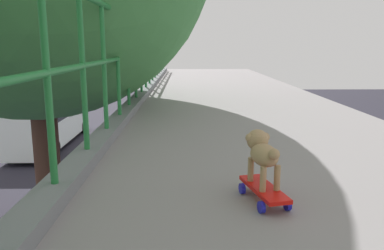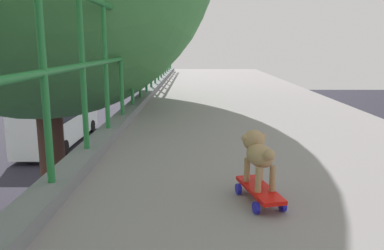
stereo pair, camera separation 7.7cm
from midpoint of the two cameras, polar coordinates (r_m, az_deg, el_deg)
The scene contains 3 objects.
city_bus at distance 28.37m, azimuth -18.78°, elevation 1.12°, with size 2.68×10.57×3.35m.
toy_skateboard at distance 2.33m, azimuth 10.83°, elevation -9.50°, with size 0.25×0.47×0.09m.
small_dog at distance 2.32m, azimuth 10.62°, elevation -3.90°, with size 0.20×0.35×0.32m.
Camera 2 is at (0.61, -0.26, 6.75)m, focal length 36.34 mm.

